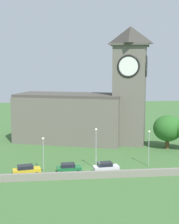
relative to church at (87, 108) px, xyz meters
name	(u,v)px	position (x,y,z in m)	size (l,w,h in m)	color
ground_plane	(85,149)	(-1.07, -7.57, -8.26)	(200.00, 200.00, 0.00)	#3D6633
church	(87,108)	(0.00, 0.00, 0.00)	(33.58, 20.23, 27.70)	#666056
quay_barrier	(97,175)	(-1.07, -27.09, -7.66)	(40.26, 0.70, 1.20)	gray
car_yellow	(26,170)	(-12.85, -24.20, -7.37)	(4.93, 2.86, 1.75)	gold
car_green	(69,168)	(-5.57, -23.67, -7.43)	(4.35, 2.53, 1.64)	#1E6B38
car_white	(106,167)	(0.86, -24.33, -7.33)	(4.59, 2.54, 1.85)	silver
streetlamp_west_mid	(43,148)	(-9.97, -22.66, -4.07)	(0.44, 0.44, 6.16)	#9EA0A5
streetlamp_central	(96,142)	(-0.60, -22.28, -3.30)	(0.44, 0.44, 7.50)	#9EA0A5
streetlamp_east_mid	(149,142)	(9.36, -21.55, -3.73)	(0.44, 0.44, 6.74)	#9EA0A5
tree_riverside_east	(168,128)	(17.49, -9.13, -3.64)	(6.53, 6.53, 7.59)	brown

